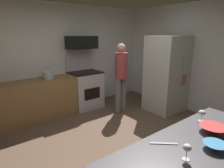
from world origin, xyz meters
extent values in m
cube|color=brown|center=(0.00, 0.00, -0.01)|extent=(5.20, 4.80, 0.02)
cube|color=silver|center=(0.00, 2.34, 1.30)|extent=(5.20, 0.12, 2.60)
cube|color=silver|center=(2.54, 0.00, 1.30)|extent=(0.12, 4.80, 2.60)
cube|color=brown|center=(-0.90, 1.98, 0.45)|extent=(2.40, 0.60, 0.90)
cube|color=#B9B5BA|center=(0.52, 1.96, 0.46)|extent=(0.76, 0.64, 0.92)
cube|color=black|center=(0.52, 1.96, 0.94)|extent=(0.76, 0.64, 0.03)
cube|color=#B9B5BA|center=(0.52, 2.25, 1.24)|extent=(0.76, 0.06, 0.58)
cube|color=black|center=(0.52, 1.63, 0.45)|extent=(0.44, 0.01, 0.28)
cube|color=black|center=(0.52, 2.06, 1.68)|extent=(0.74, 0.38, 0.31)
cube|color=#BAC3BA|center=(2.03, 0.58, 0.92)|extent=(0.88, 0.77, 1.85)
cylinder|color=#BAC3BA|center=(1.99, 0.19, 1.01)|extent=(0.02, 0.02, 0.83)
cylinder|color=#BAC3BA|center=(2.07, 0.19, 1.01)|extent=(0.02, 0.02, 0.83)
cube|color=#B45F85|center=(2.19, 0.20, 0.83)|extent=(0.20, 0.01, 0.26)
cylinder|color=slate|center=(0.95, 1.15, 0.43)|extent=(0.14, 0.14, 0.86)
cylinder|color=slate|center=(1.12, 1.15, 0.43)|extent=(0.14, 0.14, 0.86)
cylinder|color=#993D41|center=(1.03, 1.15, 1.16)|extent=(0.30, 0.30, 0.60)
sphere|color=tan|center=(1.03, 1.15, 1.58)|extent=(0.20, 0.20, 0.20)
cone|color=red|center=(0.09, -1.46, 0.94)|extent=(0.28, 0.28, 0.07)
cone|color=teal|center=(-0.21, -1.62, 0.93)|extent=(0.21, 0.21, 0.06)
cylinder|color=silver|center=(-0.55, -1.54, 0.90)|extent=(0.06, 0.06, 0.01)
cylinder|color=silver|center=(-0.55, -1.54, 0.95)|extent=(0.01, 0.01, 0.08)
ellipsoid|color=silver|center=(-0.55, -1.54, 1.02)|extent=(0.07, 0.07, 0.06)
cylinder|color=silver|center=(0.24, -1.25, 0.90)|extent=(0.06, 0.06, 0.01)
cylinder|color=silver|center=(0.24, -1.25, 0.94)|extent=(0.01, 0.01, 0.07)
ellipsoid|color=silver|center=(0.24, -1.25, 1.01)|extent=(0.08, 0.08, 0.06)
cube|color=#B7BABF|center=(-0.51, -1.28, 0.90)|extent=(0.21, 0.19, 0.01)
cylinder|color=#AEB8BF|center=(-0.43, 1.98, 0.99)|extent=(0.23, 0.23, 0.17)
camera|label=1|loc=(-1.88, -2.25, 1.92)|focal=30.75mm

